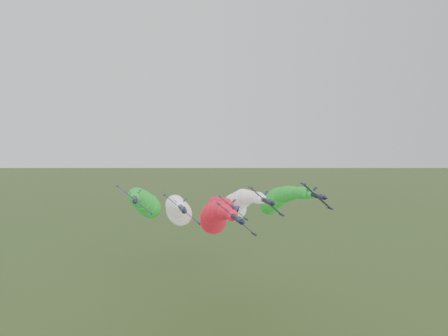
{
  "coord_description": "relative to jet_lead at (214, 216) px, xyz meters",
  "views": [
    {
      "loc": [
        -18.63,
        -75.44,
        50.9
      ],
      "look_at": [
        -0.43,
        10.37,
        46.41
      ],
      "focal_mm": 35.0,
      "sensor_mm": 36.0,
      "label": 1
    }
  ],
  "objects": [
    {
      "name": "jet_lead",
      "position": [
        0.0,
        0.0,
        0.0
      ],
      "size": [
        12.76,
        59.5,
        15.91
      ],
      "rotation": [
        0.0,
        0.71,
        0.0
      ],
      "color": "black",
      "rests_on": "ground"
    },
    {
      "name": "jet_inner_left",
      "position": [
        -8.61,
        7.66,
        0.93
      ],
      "size": [
        12.34,
        59.08,
        15.49
      ],
      "rotation": [
        0.0,
        0.71,
        0.0
      ],
      "color": "black",
      "rests_on": "ground"
    },
    {
      "name": "jet_inner_right",
      "position": [
        8.54,
        10.2,
        1.42
      ],
      "size": [
        12.55,
        59.3,
        15.71
      ],
      "rotation": [
        0.0,
        0.71,
        0.0
      ],
      "color": "black",
      "rests_on": "ground"
    },
    {
      "name": "jet_outer_left",
      "position": [
        -17.21,
        14.47,
        2.13
      ],
      "size": [
        12.04,
        58.78,
        15.19
      ],
      "rotation": [
        0.0,
        0.71,
        0.0
      ],
      "color": "black",
      "rests_on": "ground"
    },
    {
      "name": "jet_outer_right",
      "position": [
        21.82,
        14.44,
        1.97
      ],
      "size": [
        12.03,
        58.77,
        15.18
      ],
      "rotation": [
        0.0,
        0.71,
        0.0
      ],
      "color": "black",
      "rests_on": "ground"
    },
    {
      "name": "jet_trail",
      "position": [
        5.91,
        27.79,
        -2.24
      ],
      "size": [
        12.73,
        59.47,
        15.88
      ],
      "rotation": [
        0.0,
        0.71,
        0.0
      ],
      "color": "black",
      "rests_on": "ground"
    }
  ]
}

